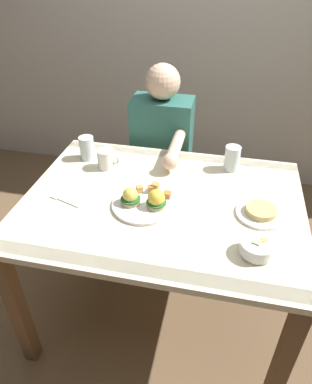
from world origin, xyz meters
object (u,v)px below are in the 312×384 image
at_px(dining_table, 162,219).
at_px(fork, 63,200).
at_px(eggs_benedict_plate, 145,201).
at_px(water_glass_near, 232,160).
at_px(side_plate, 261,212).
at_px(coffee_mug, 106,159).
at_px(diner_person, 162,150).
at_px(fruit_bowl, 257,248).
at_px(water_glass_far, 87,149).

xyz_separation_m(dining_table, fork, (-0.42, -0.09, 0.11)).
relative_size(eggs_benedict_plate, water_glass_near, 2.21).
distance_m(water_glass_near, side_plate, 0.36).
xyz_separation_m(eggs_benedict_plate, coffee_mug, (-0.26, 0.26, 0.02)).
xyz_separation_m(dining_table, diner_person, (-0.13, 0.60, 0.02)).
distance_m(side_plate, diner_person, 0.82).
bearing_deg(dining_table, fruit_bowl, -31.69).
bearing_deg(fork, coffee_mug, 72.68).
relative_size(coffee_mug, water_glass_far, 0.93).
relative_size(coffee_mug, side_plate, 0.56).
bearing_deg(water_glass_near, water_glass_far, -176.04).
bearing_deg(eggs_benedict_plate, water_glass_near, 48.06).
height_order(dining_table, eggs_benedict_plate, eggs_benedict_plate).
xyz_separation_m(dining_table, water_glass_near, (0.28, 0.32, 0.16)).
relative_size(dining_table, water_glass_far, 10.06).
bearing_deg(dining_table, coffee_mug, 147.09).
height_order(eggs_benedict_plate, side_plate, eggs_benedict_plate).
distance_m(fork, diner_person, 0.76).
bearing_deg(side_plate, dining_table, 178.30).
xyz_separation_m(coffee_mug, fork, (-0.09, -0.30, -0.05)).
distance_m(fruit_bowl, coffee_mug, 0.84).
bearing_deg(side_plate, fruit_bowl, -94.96).
height_order(eggs_benedict_plate, diner_person, diner_person).
bearing_deg(side_plate, water_glass_near, 111.91).
bearing_deg(diner_person, dining_table, -78.22).
bearing_deg(water_glass_near, fork, -148.89).
bearing_deg(coffee_mug, water_glass_near, 10.92).
xyz_separation_m(side_plate, diner_person, (-0.54, 0.61, -0.10)).
distance_m(dining_table, diner_person, 0.61).
bearing_deg(dining_table, water_glass_near, 49.40).
bearing_deg(eggs_benedict_plate, fruit_bowl, -22.37).
bearing_deg(eggs_benedict_plate, diner_person, 95.45).
bearing_deg(diner_person, water_glass_near, -34.58).
xyz_separation_m(dining_table, water_glass_far, (-0.44, 0.27, 0.16)).
height_order(eggs_benedict_plate, water_glass_far, water_glass_far).
bearing_deg(side_plate, fork, -174.31).
bearing_deg(side_plate, eggs_benedict_plate, -174.87).
height_order(fruit_bowl, water_glass_far, water_glass_far).
height_order(coffee_mug, fork, coffee_mug).
xyz_separation_m(eggs_benedict_plate, water_glass_near, (0.34, 0.38, 0.03)).
height_order(water_glass_far, side_plate, water_glass_far).
relative_size(water_glass_far, side_plate, 0.60).
distance_m(coffee_mug, water_glass_near, 0.61).
bearing_deg(water_glass_near, diner_person, 145.42).
relative_size(water_glass_far, diner_person, 0.10).
distance_m(fork, water_glass_far, 0.37).
xyz_separation_m(eggs_benedict_plate, diner_person, (-0.06, 0.66, -0.12)).
xyz_separation_m(fork, water_glass_far, (-0.03, 0.37, 0.05)).
distance_m(water_glass_far, side_plate, 0.90).
distance_m(coffee_mug, fork, 0.32).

